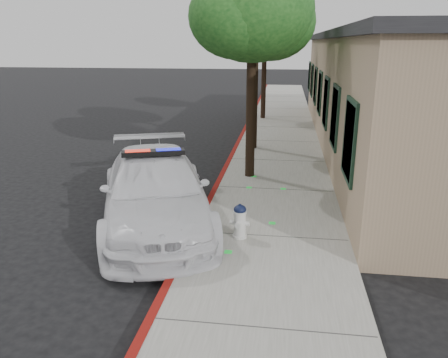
% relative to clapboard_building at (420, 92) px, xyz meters
% --- Properties ---
extents(ground, '(120.00, 120.00, 0.00)m').
position_rel_clapboard_building_xyz_m(ground, '(-6.69, -9.00, -2.13)').
color(ground, black).
rests_on(ground, ground).
extents(sidewalk, '(3.20, 60.00, 0.15)m').
position_rel_clapboard_building_xyz_m(sidewalk, '(-5.09, -6.00, -2.05)').
color(sidewalk, gray).
rests_on(sidewalk, ground).
extents(red_curb, '(0.14, 60.00, 0.16)m').
position_rel_clapboard_building_xyz_m(red_curb, '(-6.63, -6.00, -2.05)').
color(red_curb, maroon).
rests_on(red_curb, ground).
extents(clapboard_building, '(7.30, 20.89, 4.24)m').
position_rel_clapboard_building_xyz_m(clapboard_building, '(0.00, 0.00, 0.00)').
color(clapboard_building, '#977E63').
rests_on(clapboard_building, ground).
extents(police_car, '(3.88, 5.88, 1.70)m').
position_rel_clapboard_building_xyz_m(police_car, '(-7.59, -8.41, -1.33)').
color(police_car, white).
rests_on(police_car, ground).
extents(fire_hydrant, '(0.40, 0.35, 0.70)m').
position_rel_clapboard_building_xyz_m(fire_hydrant, '(-5.66, -9.15, -1.62)').
color(fire_hydrant, silver).
rests_on(fire_hydrant, sidewalk).
extents(street_tree_near, '(3.32, 3.24, 5.93)m').
position_rel_clapboard_building_xyz_m(street_tree_near, '(-5.81, -4.88, 2.45)').
color(street_tree_near, black).
rests_on(street_tree_near, sidewalk).
extents(street_tree_mid, '(3.35, 3.27, 6.18)m').
position_rel_clapboard_building_xyz_m(street_tree_mid, '(-5.98, -1.23, 2.68)').
color(street_tree_mid, black).
rests_on(street_tree_mid, sidewalk).
extents(street_tree_far, '(3.05, 2.79, 5.28)m').
position_rel_clapboard_building_xyz_m(street_tree_far, '(-5.97, 5.41, 1.99)').
color(street_tree_far, black).
rests_on(street_tree_far, sidewalk).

